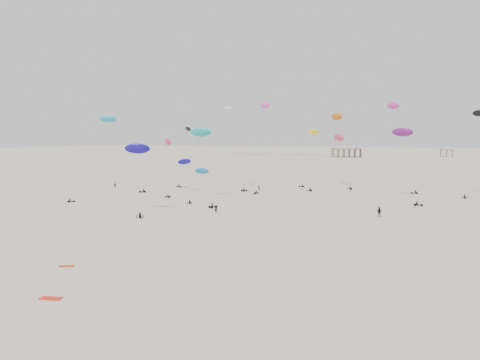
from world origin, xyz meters
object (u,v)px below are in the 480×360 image
at_px(rig_8, 311,143).
at_px(rig_0, 475,138).
at_px(pavilion_small, 447,152).
at_px(rig_4, 138,159).
at_px(pavilion_main, 346,151).
at_px(spectator_0, 216,213).

bearing_deg(rig_8, rig_0, -101.81).
relative_size(pavilion_small, rig_4, 0.59).
bearing_deg(pavilion_small, rig_8, -103.90).
distance_m(pavilion_main, spectator_0, 262.70).
bearing_deg(rig_4, rig_8, -142.66).
bearing_deg(rig_4, spectator_0, 162.82).
bearing_deg(pavilion_main, pavilion_small, 23.20).
relative_size(rig_0, rig_4, 1.49).
height_order(pavilion_small, rig_8, rig_8).
relative_size(rig_0, rig_8, 1.20).
relative_size(pavilion_main, pavilion_small, 2.33).
distance_m(pavilion_small, rig_0, 247.32).
height_order(pavilion_main, rig_4, rig_4).
bearing_deg(rig_8, rig_4, 167.10).
bearing_deg(rig_8, pavilion_small, -7.15).
bearing_deg(rig_8, pavilion_main, 10.36).
relative_size(rig_8, spectator_0, 9.24).
xyz_separation_m(pavilion_small, rig_4, (-80.69, -297.05, 7.64)).
bearing_deg(spectator_0, rig_8, -75.83).
bearing_deg(pavilion_small, rig_0, -92.74).
height_order(rig_8, spectator_0, rig_8).
bearing_deg(rig_0, pavilion_main, -74.62).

